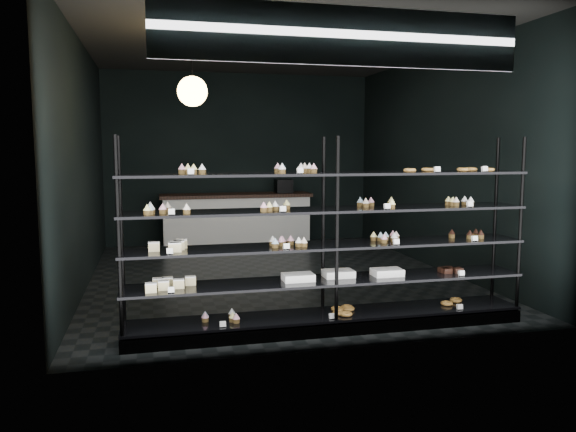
# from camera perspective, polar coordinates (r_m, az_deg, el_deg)

# --- Properties ---
(room) EXTENTS (5.01, 6.01, 3.20)m
(room) POSITION_cam_1_polar(r_m,az_deg,el_deg) (7.80, -1.52, 5.43)
(room) COLOR black
(room) RESTS_ON ground
(display_shelf) EXTENTS (4.00, 0.50, 1.91)m
(display_shelf) POSITION_cam_1_polar(r_m,az_deg,el_deg) (5.55, 3.98, -5.23)
(display_shelf) COLOR black
(display_shelf) RESTS_ON room
(signage) EXTENTS (3.30, 0.05, 0.50)m
(signage) POSITION_cam_1_polar(r_m,az_deg,el_deg) (5.07, 5.73, 17.73)
(signage) COLOR #0D0D43
(signage) RESTS_ON room
(pendant_lamp) EXTENTS (0.35, 0.35, 0.90)m
(pendant_lamp) POSITION_cam_1_polar(r_m,az_deg,el_deg) (6.72, -9.69, 12.38)
(pendant_lamp) COLOR black
(pendant_lamp) RESTS_ON room
(service_counter) EXTENTS (2.73, 0.65, 1.23)m
(service_counter) POSITION_cam_1_polar(r_m,az_deg,el_deg) (10.32, -5.20, -0.38)
(service_counter) COLOR silver
(service_counter) RESTS_ON room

